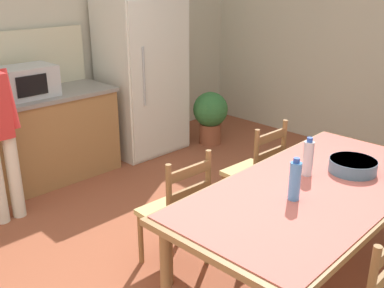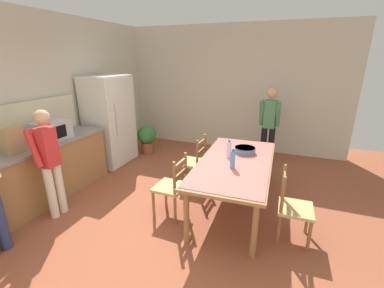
# 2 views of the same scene
# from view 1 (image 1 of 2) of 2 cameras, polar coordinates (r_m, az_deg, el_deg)

# --- Properties ---
(ground_plane) EXTENTS (8.32, 8.32, 0.00)m
(ground_plane) POSITION_cam_1_polar(r_m,az_deg,el_deg) (3.39, -0.32, -16.10)
(ground_plane) COLOR brown
(wall_back) EXTENTS (6.52, 0.12, 2.90)m
(wall_back) POSITION_cam_1_polar(r_m,az_deg,el_deg) (5.02, -22.70, 12.44)
(wall_back) COLOR beige
(wall_back) RESTS_ON ground
(refrigerator) EXTENTS (0.89, 0.73, 1.83)m
(refrigerator) POSITION_cam_1_polar(r_m,az_deg,el_deg) (5.39, -6.30, 8.55)
(refrigerator) COLOR silver
(refrigerator) RESTS_ON ground
(microwave) EXTENTS (0.50, 0.39, 0.30)m
(microwave) POSITION_cam_1_polar(r_m,az_deg,el_deg) (4.66, -20.14, 7.47)
(microwave) COLOR #B2B7BC
(microwave) RESTS_ON kitchen_counter
(dining_table) EXTENTS (2.14, 1.06, 0.76)m
(dining_table) POSITION_cam_1_polar(r_m,az_deg,el_deg) (3.05, 15.25, -6.28)
(dining_table) COLOR olive
(dining_table) RESTS_ON ground
(bottle_near_centre) EXTENTS (0.07, 0.07, 0.27)m
(bottle_near_centre) POSITION_cam_1_polar(r_m,az_deg,el_deg) (2.76, 12.93, -4.53)
(bottle_near_centre) COLOR #4C8ED6
(bottle_near_centre) RESTS_ON dining_table
(bottle_off_centre) EXTENTS (0.07, 0.07, 0.27)m
(bottle_off_centre) POSITION_cam_1_polar(r_m,az_deg,el_deg) (3.11, 14.53, -1.72)
(bottle_off_centre) COLOR silver
(bottle_off_centre) RESTS_ON dining_table
(serving_bowl) EXTENTS (0.32, 0.32, 0.09)m
(serving_bowl) POSITION_cam_1_polar(r_m,az_deg,el_deg) (3.28, 19.75, -2.52)
(serving_bowl) COLOR slate
(serving_bowl) RESTS_ON dining_table
(chair_side_far_left) EXTENTS (0.44, 0.42, 0.91)m
(chair_side_far_left) POSITION_cam_1_polar(r_m,az_deg,el_deg) (3.24, -1.90, -8.70)
(chair_side_far_left) COLOR olive
(chair_side_far_left) RESTS_ON ground
(chair_side_far_right) EXTENTS (0.43, 0.41, 0.91)m
(chair_side_far_right) POSITION_cam_1_polar(r_m,az_deg,el_deg) (3.89, 8.15, -3.67)
(chair_side_far_right) COLOR olive
(chair_side_far_right) RESTS_ON ground
(potted_plant) EXTENTS (0.44, 0.44, 0.67)m
(potted_plant) POSITION_cam_1_polar(r_m,az_deg,el_deg) (5.70, 2.35, 3.82)
(potted_plant) COLOR brown
(potted_plant) RESTS_ON ground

